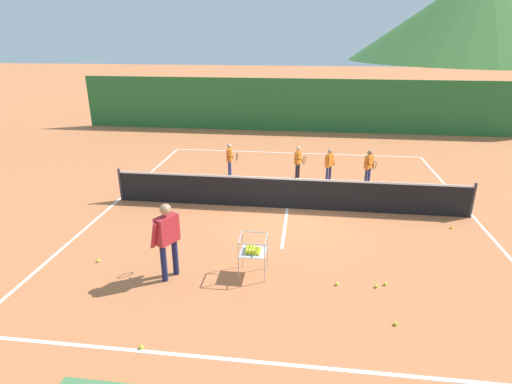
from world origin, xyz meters
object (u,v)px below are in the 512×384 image
at_px(tennis_ball_5, 385,284).
at_px(tennis_ball_6, 98,261).
at_px(tennis_net, 288,193).
at_px(tennis_ball_2, 337,284).
at_px(student_0, 230,157).
at_px(student_1, 298,160).
at_px(student_2, 329,162).
at_px(student_3, 369,164).
at_px(ball_cart, 253,250).
at_px(instructor, 167,234).
at_px(tennis_ball_1, 153,246).
at_px(tennis_ball_4, 376,286).
at_px(tennis_ball_3, 141,347).
at_px(tennis_ball_7, 396,324).
at_px(tennis_ball_0, 452,227).

height_order(tennis_ball_5, tennis_ball_6, same).
distance_m(tennis_net, tennis_ball_2, 4.19).
relative_size(student_0, student_1, 1.02).
bearing_deg(tennis_ball_5, student_1, 107.12).
bearing_deg(student_2, student_3, -6.65).
relative_size(student_0, tennis_ball_2, 18.09).
bearing_deg(student_1, ball_cart, -96.76).
xyz_separation_m(tennis_ball_2, tennis_ball_6, (-5.44, 0.27, 0.00)).
bearing_deg(instructor, tennis_ball_1, 125.25).
distance_m(tennis_net, tennis_ball_1, 4.31).
distance_m(ball_cart, tennis_ball_4, 2.69).
bearing_deg(tennis_ball_1, tennis_ball_2, -13.91).
xyz_separation_m(tennis_net, student_2, (1.31, 2.61, 0.22)).
distance_m(tennis_ball_4, tennis_ball_6, 6.26).
distance_m(student_2, student_3, 1.35).
relative_size(tennis_ball_3, tennis_ball_7, 1.00).
height_order(tennis_net, tennis_ball_1, tennis_net).
height_order(student_0, tennis_ball_5, student_0).
bearing_deg(instructor, student_1, 69.83).
xyz_separation_m(tennis_ball_5, tennis_ball_6, (-6.45, 0.15, 0.00)).
distance_m(tennis_ball_2, tennis_ball_7, 1.53).
bearing_deg(student_0, tennis_ball_7, -60.24).
bearing_deg(tennis_ball_2, tennis_ball_7, -49.40).
bearing_deg(tennis_ball_7, tennis_ball_6, 167.46).
bearing_deg(student_1, tennis_ball_5, -72.88).
bearing_deg(tennis_ball_7, student_2, 96.86).
height_order(tennis_ball_0, tennis_ball_7, same).
height_order(tennis_ball_6, tennis_ball_7, same).
bearing_deg(tennis_ball_6, tennis_ball_2, -2.86).
xyz_separation_m(student_0, tennis_ball_4, (4.35, -6.74, -0.71)).
distance_m(tennis_net, student_0, 3.60).
bearing_deg(student_1, tennis_ball_0, -40.39).
xyz_separation_m(tennis_ball_2, tennis_ball_7, (0.99, -1.16, 0.00)).
relative_size(student_0, tennis_ball_3, 18.09).
bearing_deg(tennis_ball_6, tennis_ball_4, -2.32).
height_order(tennis_net, instructor, instructor).
bearing_deg(student_0, tennis_ball_6, -106.37).
xyz_separation_m(student_0, tennis_ball_1, (-0.90, -5.66, -0.71)).
xyz_separation_m(student_1, tennis_ball_2, (1.03, -6.78, -0.69)).
xyz_separation_m(tennis_ball_0, tennis_ball_5, (-2.24, -3.01, 0.00)).
bearing_deg(student_0, tennis_ball_4, -57.16).
bearing_deg(tennis_ball_6, student_3, 41.98).
bearing_deg(student_2, tennis_ball_7, -83.14).
bearing_deg(tennis_net, tennis_ball_0, -10.57).
bearing_deg(tennis_ball_2, tennis_ball_3, -145.48).
xyz_separation_m(ball_cart, tennis_ball_5, (2.83, -0.09, -0.56)).
bearing_deg(student_0, student_3, -3.77).
height_order(student_3, tennis_ball_5, student_3).
bearing_deg(student_2, tennis_ball_5, -81.58).
bearing_deg(student_3, student_1, 171.73).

